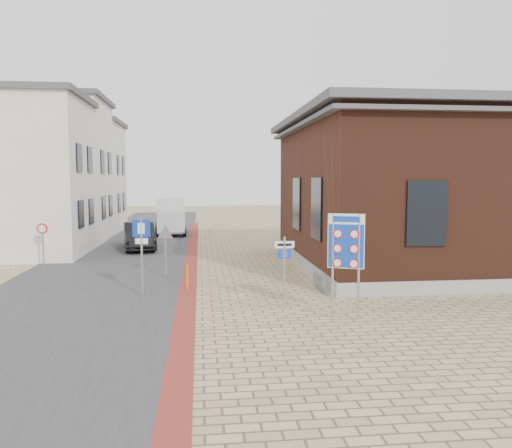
{
  "coord_description": "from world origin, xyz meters",
  "views": [
    {
      "loc": [
        -1.54,
        -14.92,
        3.94
      ],
      "look_at": [
        0.62,
        4.29,
        2.2
      ],
      "focal_mm": 35.0,
      "sensor_mm": 36.0,
      "label": 1
    }
  ],
  "objects": [
    {
      "name": "bike_rack",
      "position": [
        2.65,
        2.2,
        0.26
      ],
      "size": [
        0.08,
        1.8,
        0.6
      ],
      "color": "slate",
      "rests_on": "ground"
    },
    {
      "name": "road_strip",
      "position": [
        -5.5,
        15.0,
        0.01
      ],
      "size": [
        7.0,
        60.0,
        0.02
      ],
      "primitive_type": "cube",
      "color": "#38383A",
      "rests_on": "ground"
    },
    {
      "name": "essen_sign",
      "position": [
        1.0,
        -0.12,
        1.44
      ],
      "size": [
        0.59,
        0.08,
        2.2
      ],
      "rotation": [
        0.0,
        0.0,
        -0.06
      ],
      "color": "gray",
      "rests_on": "ground"
    },
    {
      "name": "sedan",
      "position": [
        -4.95,
        13.47,
        0.76
      ],
      "size": [
        2.37,
        4.8,
        1.51
      ],
      "primitive_type": "imported",
      "rotation": [
        0.0,
        0.0,
        0.17
      ],
      "color": "black",
      "rests_on": "ground"
    },
    {
      "name": "townhouse_mid",
      "position": [
        -10.99,
        18.0,
        4.57
      ],
      "size": [
        7.4,
        6.4,
        9.1
      ],
      "color": "white",
      "rests_on": "ground"
    },
    {
      "name": "box_truck",
      "position": [
        -3.68,
        21.04,
        1.3
      ],
      "size": [
        2.36,
        4.95,
        2.51
      ],
      "rotation": [
        0.0,
        0.0,
        0.08
      ],
      "color": "slate",
      "rests_on": "ground"
    },
    {
      "name": "speed_sign",
      "position": [
        -8.5,
        8.0,
        1.3
      ],
      "size": [
        0.47,
        0.07,
        1.99
      ],
      "rotation": [
        0.0,
        0.0,
        -0.07
      ],
      "color": "gray",
      "rests_on": "ground"
    },
    {
      "name": "border_sign",
      "position": [
        2.5,
        -1.5,
        2.16
      ],
      "size": [
        0.96,
        0.43,
        2.99
      ],
      "rotation": [
        0.0,
        0.0,
        -0.39
      ],
      "color": "gray",
      "rests_on": "ground"
    },
    {
      "name": "brick_building",
      "position": [
        8.99,
        7.0,
        3.49
      ],
      "size": [
        13.0,
        13.0,
        6.8
      ],
      "color": "gray",
      "rests_on": "ground"
    },
    {
      "name": "townhouse_far",
      "position": [
        -10.99,
        24.0,
        4.17
      ],
      "size": [
        7.4,
        6.4,
        8.3
      ],
      "color": "white",
      "rests_on": "ground"
    },
    {
      "name": "townhouse_near",
      "position": [
        -10.99,
        12.0,
        4.17
      ],
      "size": [
        7.4,
        6.4,
        8.3
      ],
      "color": "white",
      "rests_on": "ground"
    },
    {
      "name": "curb_strip",
      "position": [
        -2.0,
        10.0,
        0.01
      ],
      "size": [
        0.6,
        40.0,
        0.02
      ],
      "primitive_type": "cube",
      "color": "maroon",
      "rests_on": "ground"
    },
    {
      "name": "parking_sign",
      "position": [
        -3.5,
        2.0,
        1.84
      ],
      "size": [
        0.59,
        0.11,
        2.67
      ],
      "rotation": [
        0.0,
        0.0,
        -0.11
      ],
      "color": "gray",
      "rests_on": "ground"
    },
    {
      "name": "bollard",
      "position": [
        -2.01,
        2.8,
        0.47
      ],
      "size": [
        0.09,
        0.09,
        0.94
      ],
      "primitive_type": "cylinder",
      "rotation": [
        0.0,
        0.0,
        0.13
      ],
      "color": "orange",
      "rests_on": "ground"
    },
    {
      "name": "ground",
      "position": [
        0.0,
        0.0,
        0.0
      ],
      "size": [
        120.0,
        120.0,
        0.0
      ],
      "primitive_type": "plane",
      "color": "tan",
      "rests_on": "ground"
    },
    {
      "name": "yield_sign",
      "position": [
        -2.92,
        5.12,
        1.57
      ],
      "size": [
        0.74,
        0.2,
        2.09
      ],
      "rotation": [
        0.0,
        0.0,
        -0.19
      ],
      "color": "gray",
      "rests_on": "ground"
    }
  ]
}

